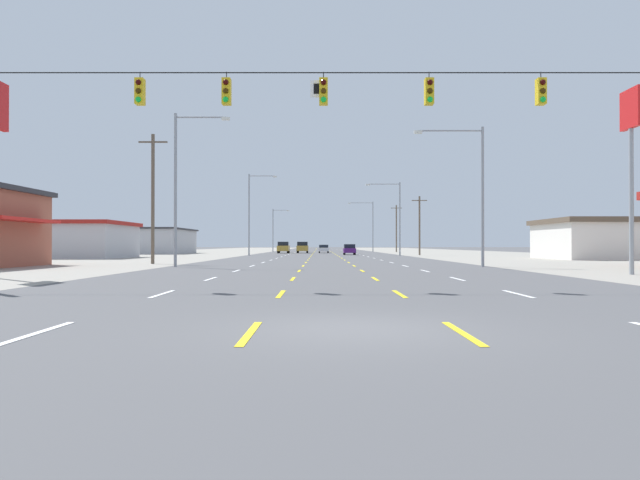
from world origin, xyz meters
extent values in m
plane|color=#4C4C4F|center=(0.00, 66.00, 0.00)|extent=(572.00, 572.00, 0.00)
cube|color=gray|center=(-24.75, 66.00, 0.00)|extent=(28.00, 440.00, 0.01)
cube|color=gray|center=(24.75, 66.00, 0.00)|extent=(28.00, 440.00, 0.01)
cube|color=white|center=(-5.25, -0.50, 0.01)|extent=(0.14, 2.60, 0.01)
cube|color=white|center=(-5.25, 7.00, 0.01)|extent=(0.14, 2.60, 0.01)
cube|color=white|center=(-5.25, 14.50, 0.01)|extent=(0.14, 2.60, 0.01)
cube|color=white|center=(-5.25, 22.00, 0.01)|extent=(0.14, 2.60, 0.01)
cube|color=white|center=(-5.25, 29.50, 0.01)|extent=(0.14, 2.60, 0.01)
cube|color=white|center=(-5.25, 37.00, 0.01)|extent=(0.14, 2.60, 0.01)
cube|color=white|center=(-5.25, 44.50, 0.01)|extent=(0.14, 2.60, 0.01)
cube|color=white|center=(-5.25, 52.00, 0.01)|extent=(0.14, 2.60, 0.01)
cube|color=white|center=(-5.25, 59.50, 0.01)|extent=(0.14, 2.60, 0.01)
cube|color=white|center=(-5.25, 67.00, 0.01)|extent=(0.14, 2.60, 0.01)
cube|color=white|center=(-5.25, 74.50, 0.01)|extent=(0.14, 2.60, 0.01)
cube|color=white|center=(-5.25, 82.00, 0.01)|extent=(0.14, 2.60, 0.01)
cube|color=white|center=(-5.25, 89.50, 0.01)|extent=(0.14, 2.60, 0.01)
cube|color=white|center=(-5.25, 97.00, 0.01)|extent=(0.14, 2.60, 0.01)
cube|color=white|center=(-5.25, 104.50, 0.01)|extent=(0.14, 2.60, 0.01)
cube|color=white|center=(-5.25, 112.00, 0.01)|extent=(0.14, 2.60, 0.01)
cube|color=white|center=(-5.25, 119.50, 0.01)|extent=(0.14, 2.60, 0.01)
cube|color=white|center=(-5.25, 127.00, 0.01)|extent=(0.14, 2.60, 0.01)
cube|color=white|center=(-5.25, 134.50, 0.01)|extent=(0.14, 2.60, 0.01)
cube|color=white|center=(-5.25, 142.00, 0.01)|extent=(0.14, 2.60, 0.01)
cube|color=white|center=(-5.25, 149.50, 0.01)|extent=(0.14, 2.60, 0.01)
cube|color=white|center=(-5.25, 157.00, 0.01)|extent=(0.14, 2.60, 0.01)
cube|color=white|center=(-5.25, 164.50, 0.01)|extent=(0.14, 2.60, 0.01)
cube|color=white|center=(-5.25, 172.00, 0.01)|extent=(0.14, 2.60, 0.01)
cube|color=white|center=(-5.25, 179.50, 0.01)|extent=(0.14, 2.60, 0.01)
cube|color=white|center=(-5.25, 187.00, 0.01)|extent=(0.14, 2.60, 0.01)
cube|color=white|center=(-5.25, 194.50, 0.01)|extent=(0.14, 2.60, 0.01)
cube|color=white|center=(-5.25, 202.00, 0.01)|extent=(0.14, 2.60, 0.01)
cube|color=white|center=(-5.25, 209.50, 0.01)|extent=(0.14, 2.60, 0.01)
cube|color=white|center=(-5.25, 217.00, 0.01)|extent=(0.14, 2.60, 0.01)
cube|color=yellow|center=(-1.75, -0.50, 0.01)|extent=(0.14, 2.60, 0.01)
cube|color=yellow|center=(-1.75, 7.00, 0.01)|extent=(0.14, 2.60, 0.01)
cube|color=yellow|center=(-1.75, 14.50, 0.01)|extent=(0.14, 2.60, 0.01)
cube|color=yellow|center=(-1.75, 22.00, 0.01)|extent=(0.14, 2.60, 0.01)
cube|color=yellow|center=(-1.75, 29.50, 0.01)|extent=(0.14, 2.60, 0.01)
cube|color=yellow|center=(-1.75, 37.00, 0.01)|extent=(0.14, 2.60, 0.01)
cube|color=yellow|center=(-1.75, 44.50, 0.01)|extent=(0.14, 2.60, 0.01)
cube|color=yellow|center=(-1.75, 52.00, 0.01)|extent=(0.14, 2.60, 0.01)
cube|color=yellow|center=(-1.75, 59.50, 0.01)|extent=(0.14, 2.60, 0.01)
cube|color=yellow|center=(-1.75, 67.00, 0.01)|extent=(0.14, 2.60, 0.01)
cube|color=yellow|center=(-1.75, 74.50, 0.01)|extent=(0.14, 2.60, 0.01)
cube|color=yellow|center=(-1.75, 82.00, 0.01)|extent=(0.14, 2.60, 0.01)
cube|color=yellow|center=(-1.75, 89.50, 0.01)|extent=(0.14, 2.60, 0.01)
cube|color=yellow|center=(-1.75, 97.00, 0.01)|extent=(0.14, 2.60, 0.01)
cube|color=yellow|center=(-1.75, 104.50, 0.01)|extent=(0.14, 2.60, 0.01)
cube|color=yellow|center=(-1.75, 112.00, 0.01)|extent=(0.14, 2.60, 0.01)
cube|color=yellow|center=(-1.75, 119.50, 0.01)|extent=(0.14, 2.60, 0.01)
cube|color=yellow|center=(-1.75, 127.00, 0.01)|extent=(0.14, 2.60, 0.01)
cube|color=yellow|center=(-1.75, 134.50, 0.01)|extent=(0.14, 2.60, 0.01)
cube|color=yellow|center=(-1.75, 142.00, 0.01)|extent=(0.14, 2.60, 0.01)
cube|color=yellow|center=(-1.75, 149.50, 0.01)|extent=(0.14, 2.60, 0.01)
cube|color=yellow|center=(-1.75, 157.00, 0.01)|extent=(0.14, 2.60, 0.01)
cube|color=yellow|center=(-1.75, 164.50, 0.01)|extent=(0.14, 2.60, 0.01)
cube|color=yellow|center=(-1.75, 172.00, 0.01)|extent=(0.14, 2.60, 0.01)
cube|color=yellow|center=(-1.75, 179.50, 0.01)|extent=(0.14, 2.60, 0.01)
cube|color=yellow|center=(-1.75, 187.00, 0.01)|extent=(0.14, 2.60, 0.01)
cube|color=yellow|center=(-1.75, 194.50, 0.01)|extent=(0.14, 2.60, 0.01)
cube|color=yellow|center=(-1.75, 202.00, 0.01)|extent=(0.14, 2.60, 0.01)
cube|color=yellow|center=(-1.75, 209.50, 0.01)|extent=(0.14, 2.60, 0.01)
cube|color=yellow|center=(-1.75, 217.00, 0.01)|extent=(0.14, 2.60, 0.01)
cube|color=yellow|center=(1.75, -0.50, 0.01)|extent=(0.14, 2.60, 0.01)
cube|color=yellow|center=(1.75, 7.00, 0.01)|extent=(0.14, 2.60, 0.01)
cube|color=yellow|center=(1.75, 14.50, 0.01)|extent=(0.14, 2.60, 0.01)
cube|color=yellow|center=(1.75, 22.00, 0.01)|extent=(0.14, 2.60, 0.01)
cube|color=yellow|center=(1.75, 29.50, 0.01)|extent=(0.14, 2.60, 0.01)
cube|color=yellow|center=(1.75, 37.00, 0.01)|extent=(0.14, 2.60, 0.01)
cube|color=yellow|center=(1.75, 44.50, 0.01)|extent=(0.14, 2.60, 0.01)
cube|color=yellow|center=(1.75, 52.00, 0.01)|extent=(0.14, 2.60, 0.01)
cube|color=yellow|center=(1.75, 59.50, 0.01)|extent=(0.14, 2.60, 0.01)
cube|color=yellow|center=(1.75, 67.00, 0.01)|extent=(0.14, 2.60, 0.01)
cube|color=yellow|center=(1.75, 74.50, 0.01)|extent=(0.14, 2.60, 0.01)
cube|color=yellow|center=(1.75, 82.00, 0.01)|extent=(0.14, 2.60, 0.01)
cube|color=yellow|center=(1.75, 89.50, 0.01)|extent=(0.14, 2.60, 0.01)
cube|color=yellow|center=(1.75, 97.00, 0.01)|extent=(0.14, 2.60, 0.01)
cube|color=yellow|center=(1.75, 104.50, 0.01)|extent=(0.14, 2.60, 0.01)
cube|color=yellow|center=(1.75, 112.00, 0.01)|extent=(0.14, 2.60, 0.01)
cube|color=yellow|center=(1.75, 119.50, 0.01)|extent=(0.14, 2.60, 0.01)
cube|color=yellow|center=(1.75, 127.00, 0.01)|extent=(0.14, 2.60, 0.01)
cube|color=yellow|center=(1.75, 134.50, 0.01)|extent=(0.14, 2.60, 0.01)
cube|color=yellow|center=(1.75, 142.00, 0.01)|extent=(0.14, 2.60, 0.01)
cube|color=yellow|center=(1.75, 149.50, 0.01)|extent=(0.14, 2.60, 0.01)
cube|color=yellow|center=(1.75, 157.00, 0.01)|extent=(0.14, 2.60, 0.01)
cube|color=yellow|center=(1.75, 164.50, 0.01)|extent=(0.14, 2.60, 0.01)
cube|color=yellow|center=(1.75, 172.00, 0.01)|extent=(0.14, 2.60, 0.01)
cube|color=yellow|center=(1.75, 179.50, 0.01)|extent=(0.14, 2.60, 0.01)
cube|color=yellow|center=(1.75, 187.00, 0.01)|extent=(0.14, 2.60, 0.01)
cube|color=yellow|center=(1.75, 194.50, 0.01)|extent=(0.14, 2.60, 0.01)
cube|color=yellow|center=(1.75, 202.00, 0.01)|extent=(0.14, 2.60, 0.01)
cube|color=yellow|center=(1.75, 209.50, 0.01)|extent=(0.14, 2.60, 0.01)
cube|color=yellow|center=(1.75, 217.00, 0.01)|extent=(0.14, 2.60, 0.01)
cube|color=white|center=(5.25, 7.00, 0.01)|extent=(0.14, 2.60, 0.01)
cube|color=white|center=(5.25, 14.50, 0.01)|extent=(0.14, 2.60, 0.01)
cube|color=white|center=(5.25, 22.00, 0.01)|extent=(0.14, 2.60, 0.01)
cube|color=white|center=(5.25, 29.50, 0.01)|extent=(0.14, 2.60, 0.01)
cube|color=white|center=(5.25, 37.00, 0.01)|extent=(0.14, 2.60, 0.01)
cube|color=white|center=(5.25, 44.50, 0.01)|extent=(0.14, 2.60, 0.01)
cube|color=white|center=(5.25, 52.00, 0.01)|extent=(0.14, 2.60, 0.01)
cube|color=white|center=(5.25, 59.50, 0.01)|extent=(0.14, 2.60, 0.01)
cube|color=white|center=(5.25, 67.00, 0.01)|extent=(0.14, 2.60, 0.01)
cube|color=white|center=(5.25, 74.50, 0.01)|extent=(0.14, 2.60, 0.01)
cube|color=white|center=(5.25, 82.00, 0.01)|extent=(0.14, 2.60, 0.01)
cube|color=white|center=(5.25, 89.50, 0.01)|extent=(0.14, 2.60, 0.01)
cube|color=white|center=(5.25, 97.00, 0.01)|extent=(0.14, 2.60, 0.01)
cube|color=white|center=(5.25, 104.50, 0.01)|extent=(0.14, 2.60, 0.01)
cube|color=white|center=(5.25, 112.00, 0.01)|extent=(0.14, 2.60, 0.01)
cube|color=white|center=(5.25, 119.50, 0.01)|extent=(0.14, 2.60, 0.01)
cube|color=white|center=(5.25, 127.00, 0.01)|extent=(0.14, 2.60, 0.01)
cube|color=white|center=(5.25, 134.50, 0.01)|extent=(0.14, 2.60, 0.01)
cube|color=white|center=(5.25, 142.00, 0.01)|extent=(0.14, 2.60, 0.01)
cube|color=white|center=(5.25, 149.50, 0.01)|extent=(0.14, 2.60, 0.01)
cube|color=white|center=(5.25, 157.00, 0.01)|extent=(0.14, 2.60, 0.01)
cube|color=white|center=(5.25, 164.50, 0.01)|extent=(0.14, 2.60, 0.01)
cube|color=white|center=(5.25, 172.00, 0.01)|extent=(0.14, 2.60, 0.01)
cube|color=white|center=(5.25, 179.50, 0.01)|extent=(0.14, 2.60, 0.01)
cube|color=white|center=(5.25, 187.00, 0.01)|extent=(0.14, 2.60, 0.01)
cube|color=white|center=(5.25, 194.50, 0.01)|extent=(0.14, 2.60, 0.01)
cube|color=white|center=(5.25, 202.00, 0.01)|extent=(0.14, 2.60, 0.01)
cube|color=white|center=(5.25, 209.50, 0.01)|extent=(0.14, 2.60, 0.01)
cube|color=white|center=(5.25, 217.00, 0.01)|extent=(0.14, 2.60, 0.01)
cylinder|color=black|center=(0.00, 10.32, 7.55)|extent=(27.31, 0.04, 0.04)
cube|color=white|center=(-0.64, 10.26, 6.96)|extent=(0.60, 0.04, 0.60)
cube|color=black|center=(-0.64, 10.23, 6.96)|extent=(0.36, 0.01, 0.36)
cube|color=gold|center=(-6.94, 10.22, 6.85)|extent=(0.30, 0.34, 0.92)
cylinder|color=black|center=(-6.94, 10.22, 7.43)|extent=(0.03, 0.03, 0.24)
sphere|color=#2F0402|center=(-6.94, 10.03, 7.13)|extent=(0.20, 0.20, 0.20)
sphere|color=#352202|center=(-6.94, 10.03, 6.83)|extent=(0.20, 0.20, 0.20)
sphere|color=green|center=(-6.94, 10.03, 6.53)|extent=(0.20, 0.20, 0.20)
cube|color=gold|center=(-0.47, 10.22, 6.85)|extent=(0.30, 0.34, 0.92)
cylinder|color=black|center=(-0.47, 10.22, 7.43)|extent=(0.03, 0.03, 0.24)
sphere|color=#2F0402|center=(-0.47, 10.03, 7.13)|extent=(0.20, 0.20, 0.20)
sphere|color=#352202|center=(-0.47, 10.03, 6.83)|extent=(0.20, 0.20, 0.20)
sphere|color=green|center=(-0.47, 10.03, 6.53)|extent=(0.20, 0.20, 0.20)
cube|color=gold|center=(3.25, 10.22, 6.85)|extent=(0.30, 0.34, 0.92)
cylinder|color=black|center=(3.25, 10.22, 7.43)|extent=(0.03, 0.03, 0.24)
sphere|color=#2F0402|center=(3.25, 10.03, 7.13)|extent=(0.20, 0.20, 0.20)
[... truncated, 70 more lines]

